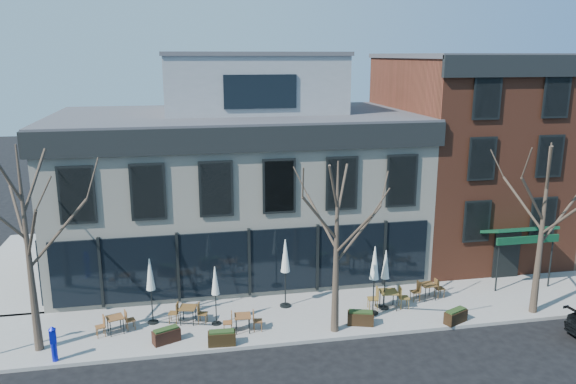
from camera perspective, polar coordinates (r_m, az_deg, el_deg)
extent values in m
plane|color=black|center=(26.66, -3.91, -10.88)|extent=(120.00, 120.00, 0.00)
cube|color=gray|center=(25.28, 4.22, -12.13)|extent=(33.50, 4.70, 0.15)
cube|color=gray|center=(33.10, -25.17, -7.06)|extent=(4.50, 12.00, 0.15)
cube|color=silver|center=(30.06, -5.23, 0.04)|extent=(18.00, 10.00, 8.00)
cube|color=#47474C|center=(29.36, -5.40, 7.74)|extent=(18.30, 10.30, 0.30)
cube|color=black|center=(24.38, -4.16, 5.35)|extent=(18.30, 0.25, 1.10)
cube|color=black|center=(29.94, -23.11, 5.86)|extent=(0.25, 10.30, 1.10)
cube|color=black|center=(25.87, -3.96, -7.11)|extent=(17.20, 0.12, 3.00)
cube|color=black|center=(30.18, -22.37, -5.06)|extent=(0.12, 7.50, 3.00)
cube|color=gray|center=(30.35, -3.75, 10.90)|extent=(9.00, 6.50, 3.00)
cube|color=brown|center=(33.58, 17.40, 3.53)|extent=(8.00, 10.00, 11.00)
cube|color=#47474C|center=(33.11, 18.10, 13.02)|extent=(8.20, 10.20, 0.25)
cube|color=black|center=(28.73, 23.02, 11.70)|extent=(8.20, 0.25, 1.00)
cube|color=#0C3820|center=(29.29, 22.40, -3.57)|extent=(3.20, 1.66, 0.67)
cube|color=black|center=(30.42, 21.30, -6.11)|extent=(1.40, 0.10, 2.50)
cone|color=#382B21|center=(22.72, -24.89, -5.49)|extent=(0.34, 0.34, 7.92)
cylinder|color=#382B21|center=(22.48, -22.28, -3.90)|extent=(2.23, 0.50, 2.48)
cylinder|color=#382B21|center=(23.44, -25.67, -2.36)|extent=(1.03, 2.05, 2.14)
cylinder|color=#382B21|center=(21.44, -24.56, -3.92)|extent=(1.03, 2.04, 2.28)
cone|color=#382B21|center=(22.28, 4.93, -5.78)|extent=(0.34, 0.34, 7.04)
cylinder|color=#382B21|center=(22.53, 7.17, -4.24)|extent=(2.00, 0.46, 2.21)
cylinder|color=#382B21|center=(22.68, 3.41, -2.95)|extent=(0.93, 1.84, 1.91)
cylinder|color=#382B21|center=(21.42, 3.28, -2.70)|extent=(1.61, 0.68, 1.97)
cylinder|color=#382B21|center=(21.34, 6.64, -4.33)|extent=(0.93, 1.83, 2.03)
cone|color=#382B21|center=(26.07, 24.38, -3.56)|extent=(0.34, 0.34, 7.48)
cylinder|color=#382B21|center=(26.65, 26.05, -2.17)|extent=(2.12, 0.48, 2.35)
cylinder|color=#382B21|center=(26.30, 22.70, -1.04)|extent=(0.98, 1.94, 2.03)
cylinder|color=#382B21|center=(25.02, 23.59, -0.70)|extent=(1.71, 0.71, 2.09)
cylinder|color=#382B21|center=(25.39, 26.53, -2.14)|extent=(0.98, 1.94, 2.16)
cylinder|color=#0D15B5|center=(23.03, -22.64, -14.74)|extent=(0.21, 0.21, 0.74)
cube|color=#0D15B5|center=(22.74, -22.79, -13.32)|extent=(0.26, 0.22, 0.53)
cone|color=#0D15B5|center=(22.61, -22.87, -12.60)|extent=(0.28, 0.28, 0.13)
cube|color=brown|center=(24.17, -17.17, -12.08)|extent=(0.81, 0.81, 0.04)
cylinder|color=black|center=(24.04, -17.59, -13.15)|extent=(0.04, 0.04, 0.66)
cylinder|color=black|center=(24.13, -16.37, -12.95)|extent=(0.04, 0.04, 0.66)
cylinder|color=black|center=(24.50, -17.85, -12.65)|extent=(0.04, 0.04, 0.66)
cylinder|color=black|center=(24.58, -16.66, -12.46)|extent=(0.04, 0.04, 0.66)
cube|color=brown|center=(24.27, -10.15, -11.47)|extent=(0.81, 0.81, 0.04)
cylinder|color=black|center=(24.24, -10.88, -12.45)|extent=(0.04, 0.04, 0.69)
cylinder|color=black|center=(24.13, -9.62, -12.53)|extent=(0.04, 0.04, 0.69)
cylinder|color=black|center=(24.71, -10.59, -11.91)|extent=(0.04, 0.04, 0.69)
cylinder|color=black|center=(24.60, -9.35, -11.98)|extent=(0.04, 0.04, 0.69)
cube|color=brown|center=(23.31, -4.64, -12.43)|extent=(0.69, 0.69, 0.04)
cylinder|color=black|center=(23.22, -5.25, -13.50)|extent=(0.04, 0.04, 0.67)
cylinder|color=black|center=(23.24, -3.93, -13.45)|extent=(0.04, 0.04, 0.67)
cylinder|color=black|center=(23.69, -5.31, -12.92)|extent=(0.04, 0.04, 0.67)
cylinder|color=black|center=(23.71, -4.01, -12.87)|extent=(0.04, 0.04, 0.67)
cube|color=brown|center=(25.51, 10.20, -9.94)|extent=(0.84, 0.84, 0.04)
cylinder|color=black|center=(25.33, 9.66, -11.09)|extent=(0.04, 0.04, 0.78)
cylinder|color=black|center=(25.48, 11.01, -10.99)|extent=(0.04, 0.04, 0.78)
cylinder|color=black|center=(25.87, 9.33, -10.53)|extent=(0.04, 0.04, 0.78)
cylinder|color=black|center=(26.01, 10.65, -10.44)|extent=(0.04, 0.04, 0.78)
cube|color=brown|center=(26.84, 14.03, -9.10)|extent=(0.75, 0.75, 0.04)
cylinder|color=black|center=(26.63, 13.78, -10.11)|extent=(0.04, 0.04, 0.70)
cylinder|color=black|center=(26.90, 14.79, -9.93)|extent=(0.04, 0.04, 0.70)
cylinder|color=black|center=(27.06, 13.18, -9.69)|extent=(0.04, 0.04, 0.70)
cylinder|color=black|center=(27.32, 14.18, -9.51)|extent=(0.04, 0.04, 0.70)
cylinder|color=black|center=(24.84, -13.55, -12.72)|extent=(0.46, 0.46, 0.06)
cylinder|color=black|center=(24.38, -13.70, -10.38)|extent=(0.05, 0.05, 2.28)
cone|color=silver|center=(23.98, -13.84, -8.11)|extent=(0.37, 0.37, 1.35)
cylinder|color=black|center=(24.28, -7.27, -13.09)|extent=(0.41, 0.41, 0.06)
cylinder|color=black|center=(23.85, -7.35, -10.96)|extent=(0.05, 0.05, 2.05)
cone|color=silver|center=(23.48, -7.42, -8.90)|extent=(0.33, 0.33, 1.21)
cylinder|color=black|center=(25.63, -0.27, -11.45)|extent=(0.50, 0.50, 0.07)
cylinder|color=black|center=(25.13, -0.27, -8.92)|extent=(0.06, 0.06, 2.52)
cone|color=silver|center=(24.71, -0.27, -6.48)|extent=(0.41, 0.41, 1.49)
cylinder|color=black|center=(25.22, 8.60, -12.05)|extent=(0.49, 0.49, 0.07)
cylinder|color=black|center=(24.73, 8.70, -9.55)|extent=(0.06, 0.06, 2.46)
cone|color=white|center=(24.31, 8.79, -7.12)|extent=(0.40, 0.40, 1.46)
cylinder|color=black|center=(25.77, 9.70, -11.52)|extent=(0.44, 0.44, 0.06)
cylinder|color=black|center=(25.33, 9.80, -9.35)|extent=(0.05, 0.05, 2.19)
cone|color=silver|center=(24.96, 9.89, -7.25)|extent=(0.36, 0.36, 1.29)
cube|color=black|center=(23.12, -12.25, -14.10)|extent=(1.14, 0.81, 0.53)
cube|color=#1E3314|center=(22.99, -12.29, -13.47)|extent=(1.01, 0.69, 0.08)
cube|color=black|center=(22.59, -6.74, -14.57)|extent=(1.09, 0.49, 0.53)
cube|color=#1E3314|center=(22.46, -6.76, -13.92)|extent=(0.98, 0.40, 0.09)
cube|color=black|center=(24.14, 7.38, -12.62)|extent=(1.16, 0.73, 0.54)
cube|color=#1E3314|center=(24.01, 7.40, -11.99)|extent=(1.03, 0.61, 0.09)
cube|color=black|center=(25.12, 16.66, -12.04)|extent=(1.14, 0.82, 0.53)
cube|color=#1E3314|center=(25.00, 16.71, -11.45)|extent=(1.01, 0.70, 0.08)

